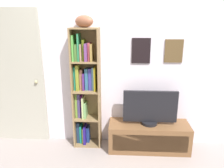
# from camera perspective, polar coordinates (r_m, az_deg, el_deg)

# --- Properties ---
(back_wall) EXTENTS (4.80, 0.08, 2.39)m
(back_wall) POSITION_cam_1_polar(r_m,az_deg,el_deg) (3.07, 1.65, 5.23)
(back_wall) COLOR silver
(back_wall) RESTS_ON ground
(bookshelf) EXTENTS (0.39, 0.25, 1.70)m
(bookshelf) POSITION_cam_1_polar(r_m,az_deg,el_deg) (3.08, -7.16, -1.13)
(bookshelf) COLOR olive
(bookshelf) RESTS_ON ground
(football) EXTENTS (0.32, 0.28, 0.15)m
(football) POSITION_cam_1_polar(r_m,az_deg,el_deg) (2.91, -7.37, 16.06)
(football) COLOR #94573F
(football) RESTS_ON bookshelf
(tv_stand) EXTENTS (1.13, 0.39, 0.39)m
(tv_stand) POSITION_cam_1_polar(r_m,az_deg,el_deg) (3.23, 9.61, -13.42)
(tv_stand) COLOR brown
(tv_stand) RESTS_ON ground
(television) EXTENTS (0.74, 0.22, 0.49)m
(television) POSITION_cam_1_polar(r_m,az_deg,el_deg) (3.04, 10.00, -6.27)
(television) COLOR black
(television) RESTS_ON tv_stand
(door) EXTENTS (0.87, 0.09, 1.96)m
(door) POSITION_cam_1_polar(r_m,az_deg,el_deg) (3.45, -24.25, 1.36)
(door) COLOR #B1ADA1
(door) RESTS_ON ground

